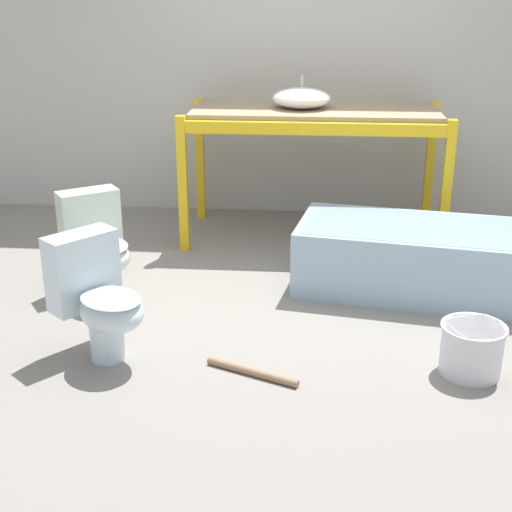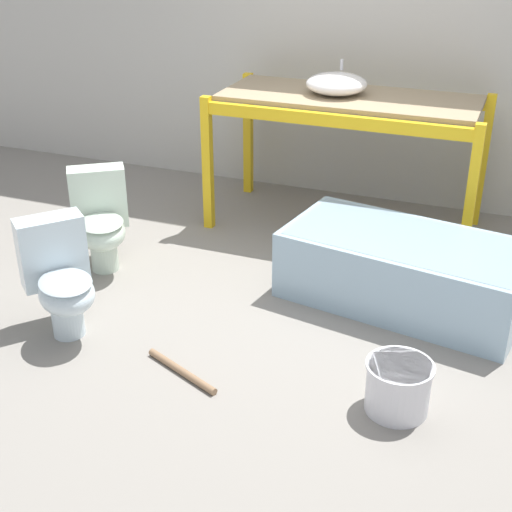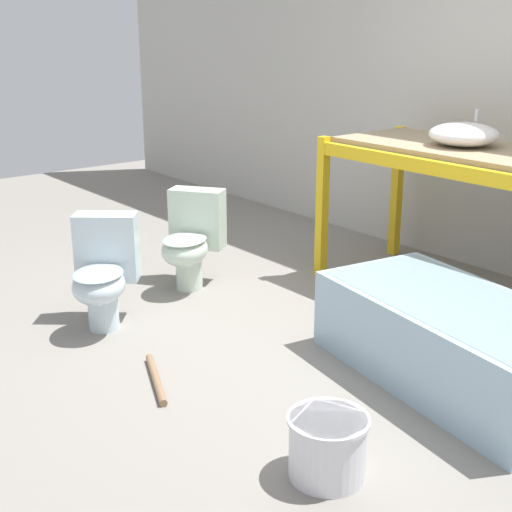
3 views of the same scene
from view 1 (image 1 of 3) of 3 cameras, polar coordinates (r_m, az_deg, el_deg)
The scene contains 9 objects.
ground_plane at distance 4.83m, azimuth 3.01°, elevation -3.32°, with size 12.00×12.00×0.00m, color gray.
warehouse_wall_rear at distance 6.42m, azimuth 3.91°, elevation 17.48°, with size 10.80×0.08×3.20m.
shelving_rack at distance 5.78m, azimuth 4.70°, elevation 10.29°, with size 2.07×0.92×1.07m.
sink_basin at distance 5.75m, azimuth 3.62°, elevation 12.50°, with size 0.46×0.46×0.24m.
bathtub_main at distance 4.98m, azimuth 12.33°, elevation 0.24°, with size 1.64×1.02×0.46m.
toilet_near at distance 4.85m, azimuth -12.54°, elevation 0.97°, with size 0.61×0.66×0.70m.
toilet_far at distance 4.04m, azimuth -12.50°, elevation -3.15°, with size 0.66×0.64×0.70m.
bucket_white at distance 4.04m, azimuth 16.88°, elevation -7.06°, with size 0.35×0.35×0.28m.
loose_pipe at distance 3.90m, azimuth -0.32°, elevation -9.27°, with size 0.52×0.26×0.04m.
Camera 1 is at (0.11, -4.41, 1.99)m, focal length 50.00 mm.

